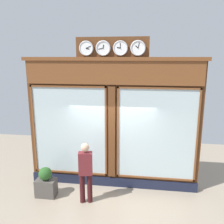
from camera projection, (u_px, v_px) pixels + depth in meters
shop_facade at (113, 123)px, 7.10m from camera, size 5.14×0.42×4.40m
pedestrian at (86, 170)px, 6.40m from camera, size 0.40×0.28×1.69m
planter_box at (46, 188)px, 6.83m from camera, size 0.56×0.36×0.50m
planter_shrub at (45, 174)px, 6.74m from camera, size 0.37×0.37×0.37m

